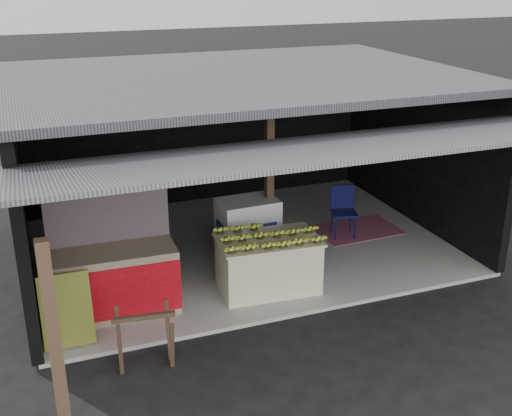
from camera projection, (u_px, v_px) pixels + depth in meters
name	position (u px, v px, depth m)	size (l,w,h in m)	color
ground	(299.00, 317.00, 9.02)	(80.00, 80.00, 0.00)	black
concrete_slab	(240.00, 246.00, 11.18)	(7.00, 5.00, 0.06)	gray
shophouse	(233.00, 126.00, 10.71)	(7.40, 7.29, 3.02)	black
banana_table	(268.00, 264.00, 9.52)	(1.55, 1.03, 0.82)	silver
banana_pile	(268.00, 234.00, 9.35)	(1.37, 0.82, 0.16)	#CDD62D
white_crate	(248.00, 230.00, 10.42)	(0.97, 0.68, 1.05)	white
neighbor_stall	(115.00, 278.00, 8.86)	(1.71, 0.81, 1.74)	#998466
green_signboard	(67.00, 311.00, 8.11)	(0.64, 0.04, 0.96)	black
sawhorse	(145.00, 335.00, 7.73)	(0.76, 0.72, 0.74)	#4A3325
water_barrel	(306.00, 255.00, 10.10)	(0.38, 0.38, 0.55)	navy
plastic_chair	(343.00, 207.00, 11.40)	(0.52, 0.52, 0.90)	#0B0D3D
magenta_rug	(357.00, 230.00, 11.76)	(1.50, 1.00, 0.01)	#7F1C4E
picture_frames	(190.00, 111.00, 12.53)	(1.62, 0.04, 0.46)	black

